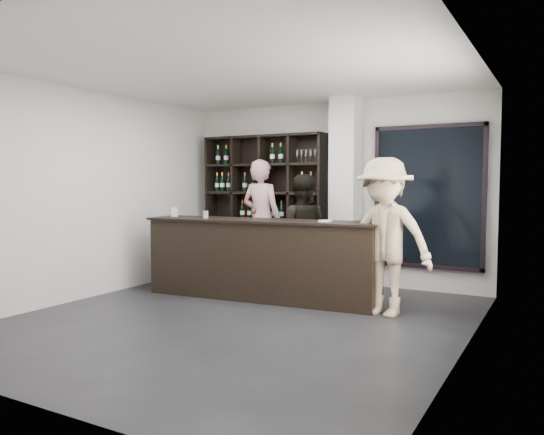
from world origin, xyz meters
The scene contains 12 objects.
floor centered at (0.00, 0.00, -0.01)m, with size 5.00×5.50×0.01m, color black.
wine_shelf centered at (-1.15, 2.57, 1.20)m, with size 2.20×0.35×2.40m, color black, non-canonical shape.
structural_column centered at (0.35, 2.47, 1.45)m, with size 0.40×0.40×2.90m, color silver.
glass_panel centered at (1.55, 2.69, 1.40)m, with size 1.60×0.08×2.10m.
tasting_counter centered at (-0.35, 1.10, 0.55)m, with size 3.35×0.69×1.10m.
taster_pink centered at (-1.10, 2.40, 0.99)m, with size 0.73×0.48×1.99m, color #D9A3A3.
taster_black centered at (-0.10, 1.85, 0.87)m, with size 0.84×0.66×1.73m, color black.
customer centered at (1.41, 1.05, 0.96)m, with size 1.23×0.71×1.91m, color tan.
wine_glass centered at (-0.44, 1.07, 1.19)m, with size 0.08×0.08×0.18m, color white, non-canonical shape.
spit_cup centered at (-1.17, 0.94, 1.16)m, with size 0.08×0.08×0.11m, color silver.
napkin_stack centered at (0.59, 1.13, 1.11)m, with size 0.13×0.13×0.02m, color white.
card_stand centered at (-1.80, 1.02, 1.17)m, with size 0.09×0.04×0.13m, color white.
Camera 1 is at (3.32, -5.17, 1.61)m, focal length 35.00 mm.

